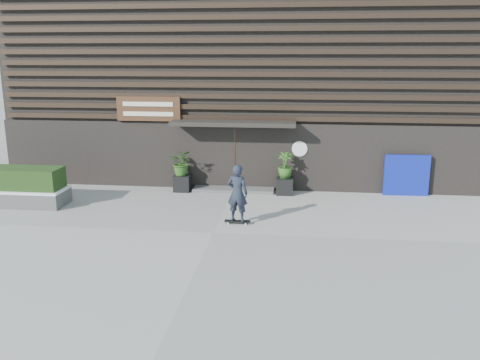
# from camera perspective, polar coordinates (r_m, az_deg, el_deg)

# --- Properties ---
(ground) EXTENTS (80.00, 80.00, 0.00)m
(ground) POSITION_cam_1_polar(r_m,az_deg,el_deg) (14.54, -2.98, -5.96)
(ground) COLOR #A19F99
(ground) RESTS_ON ground
(entrance_step) EXTENTS (3.00, 0.80, 0.12)m
(entrance_step) POSITION_cam_1_polar(r_m,az_deg,el_deg) (18.87, -0.71, -1.06)
(entrance_step) COLOR #51514E
(entrance_step) RESTS_ON ground
(planter_pot_left) EXTENTS (0.60, 0.60, 0.60)m
(planter_pot_left) POSITION_cam_1_polar(r_m,az_deg,el_deg) (18.95, -6.50, -0.34)
(planter_pot_left) COLOR black
(planter_pot_left) RESTS_ON ground
(bamboo_left) EXTENTS (0.86, 0.75, 0.96)m
(bamboo_left) POSITION_cam_1_polar(r_m,az_deg,el_deg) (18.77, -6.56, 1.96)
(bamboo_left) COLOR #2D591E
(bamboo_left) RESTS_ON planter_pot_left
(planter_pot_right) EXTENTS (0.60, 0.60, 0.60)m
(planter_pot_right) POSITION_cam_1_polar(r_m,az_deg,el_deg) (18.48, 5.06, -0.67)
(planter_pot_right) COLOR black
(planter_pot_right) RESTS_ON ground
(bamboo_right) EXTENTS (0.54, 0.54, 0.96)m
(bamboo_right) POSITION_cam_1_polar(r_m,az_deg,el_deg) (18.30, 5.12, 1.69)
(bamboo_right) COLOR #2D591E
(bamboo_right) RESTS_ON planter_pot_right
(raised_bed) EXTENTS (3.50, 1.20, 0.50)m
(raised_bed) POSITION_cam_1_polar(r_m,az_deg,el_deg) (18.79, -24.02, -1.77)
(raised_bed) COLOR #4B4B49
(raised_bed) RESTS_ON ground
(snow_layer) EXTENTS (3.50, 1.20, 0.08)m
(snow_layer) POSITION_cam_1_polar(r_m,az_deg,el_deg) (18.72, -24.10, -0.92)
(snow_layer) COLOR white
(snow_layer) RESTS_ON raised_bed
(hedge) EXTENTS (3.30, 1.00, 0.70)m
(hedge) POSITION_cam_1_polar(r_m,az_deg,el_deg) (18.63, -24.22, 0.24)
(hedge) COLOR #1C3513
(hedge) RESTS_ON snow_layer
(blue_tarp) EXTENTS (1.59, 0.18, 1.49)m
(blue_tarp) POSITION_cam_1_polar(r_m,az_deg,el_deg) (19.08, 18.26, 0.51)
(blue_tarp) COLOR #0B199A
(blue_tarp) RESTS_ON ground
(building) EXTENTS (18.00, 11.00, 8.00)m
(building) POSITION_cam_1_polar(r_m,az_deg,el_deg) (23.57, 0.92, 11.61)
(building) COLOR black
(building) RESTS_ON ground
(skateboarder) EXTENTS (0.78, 0.53, 1.82)m
(skateboarder) POSITION_cam_1_polar(r_m,az_deg,el_deg) (14.99, -0.30, -1.51)
(skateboarder) COLOR black
(skateboarder) RESTS_ON ground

